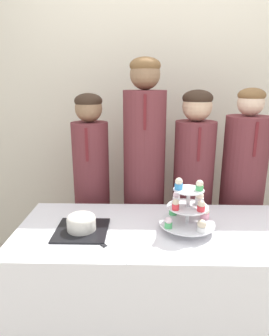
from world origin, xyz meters
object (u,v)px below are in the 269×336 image
(cupcake_stand, at_px, (189,209))
(student_2, at_px, (192,197))
(round_cake, at_px, (81,223))
(student_0, at_px, (92,197))
(student_3, at_px, (241,199))
(cake_knife, at_px, (107,248))
(student_1, at_px, (144,184))

(cupcake_stand, bearing_deg, student_2, 78.37)
(round_cake, xyz_separation_m, cupcake_stand, (0.57, 0.02, 0.08))
(cupcake_stand, distance_m, student_0, 0.85)
(student_2, bearing_deg, student_3, 0.00)
(round_cake, distance_m, student_0, 0.59)
(cake_knife, bearing_deg, student_3, 90.36)
(cake_knife, xyz_separation_m, student_0, (-0.19, 0.75, -0.04))
(cupcake_stand, xyz_separation_m, student_1, (-0.23, 0.57, -0.06))
(cake_knife, bearing_deg, student_0, 154.06)
(student_1, xyz_separation_m, student_3, (0.70, -0.00, -0.11))
(student_3, bearing_deg, cake_knife, -139.42)
(student_0, bearing_deg, student_3, 0.00)
(round_cake, xyz_separation_m, student_1, (0.34, 0.59, 0.02))
(cake_knife, bearing_deg, student_1, 126.12)
(student_2, xyz_separation_m, student_3, (0.35, 0.00, -0.01))
(cupcake_stand, height_order, student_1, student_1)
(cake_knife, relative_size, student_0, 0.15)
(student_0, distance_m, student_1, 0.39)
(cupcake_stand, height_order, student_3, student_3)
(round_cake, bearing_deg, cake_knife, -47.45)
(cupcake_stand, bearing_deg, student_0, 136.79)
(cupcake_stand, bearing_deg, student_1, 112.04)
(student_0, bearing_deg, round_cake, -86.22)
(student_1, distance_m, student_3, 0.70)
(student_0, bearing_deg, cake_knife, -75.72)
(cake_knife, relative_size, student_1, 0.13)
(student_2, bearing_deg, round_cake, -139.33)
(cupcake_stand, distance_m, student_1, 0.62)
(student_0, bearing_deg, student_1, 0.00)
(round_cake, bearing_deg, student_1, 60.20)
(round_cake, distance_m, cake_knife, 0.23)
(round_cake, distance_m, student_3, 1.19)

